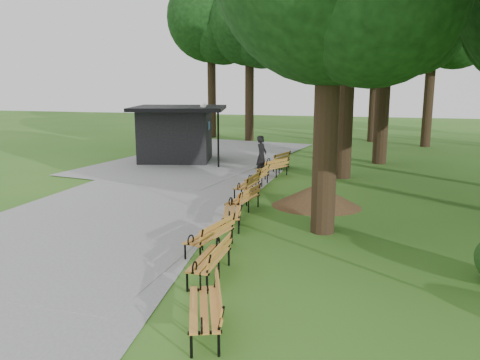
% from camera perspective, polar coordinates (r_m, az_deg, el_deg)
% --- Properties ---
extents(ground, '(100.00, 100.00, 0.00)m').
position_cam_1_polar(ground, '(13.97, -3.37, -6.71)').
color(ground, '#30651C').
rests_on(ground, ground).
extents(path, '(12.00, 38.00, 0.06)m').
position_cam_1_polar(path, '(18.12, -12.56, -2.61)').
color(path, gray).
rests_on(path, ground).
extents(person, '(0.57, 0.76, 1.87)m').
position_cam_1_polar(person, '(22.83, 2.53, 2.85)').
color(person, black).
rests_on(person, ground).
extents(kiosk, '(5.60, 5.12, 3.02)m').
position_cam_1_polar(kiosk, '(27.07, -7.52, 5.35)').
color(kiosk, black).
rests_on(kiosk, ground).
extents(lamp_post, '(0.32, 0.32, 3.29)m').
position_cam_1_polar(lamp_post, '(25.67, -4.28, 6.98)').
color(lamp_post, black).
rests_on(lamp_post, ground).
extents(dirt_mound, '(2.64, 2.64, 0.80)m').
position_cam_1_polar(dirt_mound, '(17.43, 8.91, -1.78)').
color(dirt_mound, '#47301C').
rests_on(dirt_mound, ground).
extents(bench_0, '(1.24, 2.00, 0.88)m').
position_cam_1_polar(bench_0, '(8.88, -4.24, -14.73)').
color(bench_0, '#C97E2E').
rests_on(bench_0, ground).
extents(bench_1, '(0.65, 1.90, 0.88)m').
position_cam_1_polar(bench_1, '(11.10, -3.61, -9.20)').
color(bench_1, '#C97E2E').
rests_on(bench_1, ground).
extents(bench_2, '(1.04, 1.99, 0.88)m').
position_cam_1_polar(bench_2, '(12.73, -3.57, -6.46)').
color(bench_2, '#C97E2E').
rests_on(bench_2, ground).
extents(bench_3, '(1.05, 2.00, 0.88)m').
position_cam_1_polar(bench_3, '(14.94, -0.91, -3.72)').
color(bench_3, '#C97E2E').
rests_on(bench_3, ground).
extents(bench_4, '(0.97, 1.98, 0.88)m').
position_cam_1_polar(bench_4, '(16.48, 0.31, -2.26)').
color(bench_4, '#C97E2E').
rests_on(bench_4, ground).
extents(bench_5, '(0.77, 1.94, 0.88)m').
position_cam_1_polar(bench_5, '(18.77, 0.81, -0.57)').
color(bench_5, '#C97E2E').
rests_on(bench_5, ground).
extents(bench_6, '(0.79, 1.95, 0.88)m').
position_cam_1_polar(bench_6, '(20.30, 1.98, 0.35)').
color(bench_6, '#C97E2E').
rests_on(bench_6, ground).
extents(bench_7, '(1.42, 1.99, 0.88)m').
position_cam_1_polar(bench_7, '(22.51, 3.81, 1.44)').
color(bench_7, '#C97E2E').
rests_on(bench_7, ground).
extents(bench_8, '(1.18, 2.00, 0.88)m').
position_cam_1_polar(bench_8, '(24.51, 4.39, 2.25)').
color(bench_8, '#C97E2E').
rests_on(bench_8, ground).
extents(lawn_tree_4, '(7.07, 7.07, 11.72)m').
position_cam_1_polar(lawn_tree_4, '(27.34, 16.88, 18.95)').
color(lawn_tree_4, black).
rests_on(lawn_tree_4, ground).
extents(tree_backdrop, '(36.91, 10.01, 16.51)m').
position_cam_1_polar(tree_backdrop, '(35.88, 20.31, 17.04)').
color(tree_backdrop, black).
rests_on(tree_backdrop, ground).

